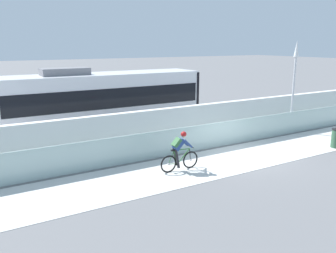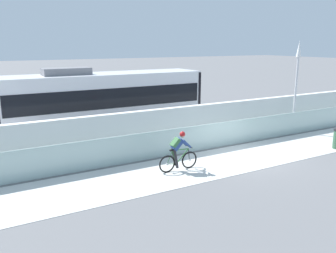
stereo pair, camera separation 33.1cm
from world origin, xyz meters
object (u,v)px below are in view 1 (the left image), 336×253
object	(u,v)px
cyclist_on_bike	(180,152)
lamp_post_antenna	(295,75)
trash_bin	(336,138)
tram	(103,102)

from	to	relation	value
cyclist_on_bike	lamp_post_antenna	distance (m)	9.62
lamp_post_antenna	trash_bin	size ratio (longest dim) A/B	5.42
tram	cyclist_on_bike	distance (m)	6.97
cyclist_on_bike	trash_bin	size ratio (longest dim) A/B	1.84
tram	lamp_post_antenna	xyz separation A→B (m)	(9.67, -4.70, 1.40)
tram	trash_bin	distance (m)	12.20
tram	cyclist_on_bike	bearing A→B (deg)	-84.72
tram	cyclist_on_bike	size ratio (longest dim) A/B	6.25
lamp_post_antenna	trash_bin	distance (m)	4.46
trash_bin	lamp_post_antenna	bearing A→B (deg)	78.94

